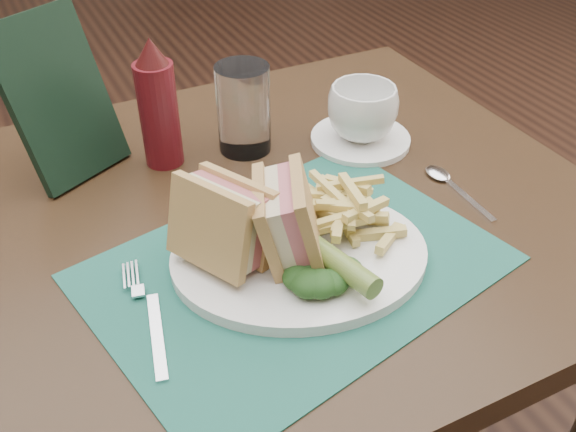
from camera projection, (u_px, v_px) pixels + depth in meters
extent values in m
plane|color=black|center=(187.00, 338.00, 1.65)|extent=(7.00, 7.00, 0.00)
cube|color=#1B584A|center=(295.00, 267.00, 0.74)|extent=(0.51, 0.41, 0.00)
cylinder|color=#56722B|center=(335.00, 261.00, 0.70)|extent=(0.05, 0.12, 0.03)
cylinder|color=white|center=(360.00, 139.00, 0.97)|extent=(0.17, 0.17, 0.01)
imported|color=white|center=(362.00, 112.00, 0.94)|extent=(0.14, 0.14, 0.08)
cylinder|color=silver|center=(244.00, 109.00, 0.92)|extent=(0.09, 0.09, 0.13)
cube|color=black|center=(59.00, 98.00, 0.85)|extent=(0.16, 0.14, 0.22)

